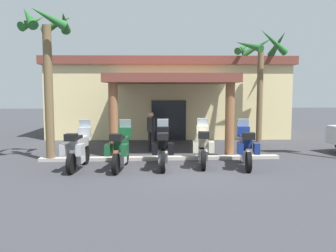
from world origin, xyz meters
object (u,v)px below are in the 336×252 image
at_px(motel_building, 167,97).
at_px(motorcycle_cream, 203,146).
at_px(motorcycle_green, 121,149).
at_px(palm_tree_roadside, 47,49).
at_px(motorcycle_silver, 78,148).
at_px(motorcycle_black, 163,147).
at_px(pedestrian, 151,129).
at_px(motorcycle_blue, 246,147).
at_px(palm_tree_near_portico, 260,59).

relative_size(motel_building, motorcycle_cream, 6.22).
bearing_deg(motorcycle_green, motorcycle_cream, -73.66).
bearing_deg(palm_tree_roadside, motorcycle_silver, -48.53).
xyz_separation_m(motorcycle_black, pedestrian, (-0.34, 3.31, 0.29)).
bearing_deg(motorcycle_blue, pedestrian, 51.28).
height_order(motorcycle_black, motorcycle_cream, same).
xyz_separation_m(motorcycle_cream, palm_tree_near_portico, (3.74, 5.53, 3.50)).
relative_size(motorcycle_green, motorcycle_black, 1.00).
xyz_separation_m(motel_building, motorcycle_blue, (2.06, -9.73, -1.54)).
bearing_deg(motorcycle_blue, motorcycle_black, 96.05).
relative_size(motorcycle_silver, motorcycle_cream, 1.00).
relative_size(motel_building, motorcycle_silver, 6.21).
height_order(motorcycle_silver, motorcycle_cream, same).
distance_m(motorcycle_silver, pedestrian, 4.19).
xyz_separation_m(motorcycle_green, motorcycle_black, (1.42, 0.16, 0.00)).
relative_size(motorcycle_silver, pedestrian, 1.29).
bearing_deg(motorcycle_black, motorcycle_silver, 93.65).
height_order(motorcycle_black, pedestrian, pedestrian).
bearing_deg(motel_building, palm_tree_near_portico, -38.74).
distance_m(motorcycle_cream, pedestrian, 3.54).
bearing_deg(palm_tree_near_portico, motorcycle_green, -137.92).
bearing_deg(pedestrian, palm_tree_near_portico, 166.79).
xyz_separation_m(motorcycle_cream, motorcycle_blue, (1.42, -0.37, 0.00)).
height_order(motel_building, motorcycle_blue, motel_building).
height_order(motorcycle_green, motorcycle_blue, same).
distance_m(motorcycle_black, palm_tree_roadside, 5.54).
bearing_deg(palm_tree_roadside, motorcycle_cream, -11.86).
relative_size(motorcycle_silver, motorcycle_black, 1.00).
bearing_deg(palm_tree_roadside, palm_tree_near_portico, 25.22).
bearing_deg(pedestrian, motel_building, -137.43).
distance_m(motorcycle_blue, palm_tree_near_portico, 7.24).
relative_size(motorcycle_black, palm_tree_near_portico, 0.40).
height_order(motorcycle_green, motorcycle_cream, same).
height_order(motel_building, motorcycle_green, motel_building).
bearing_deg(motorcycle_silver, motorcycle_green, -87.79).
distance_m(motorcycle_cream, palm_tree_near_portico, 7.54).
relative_size(motorcycle_blue, palm_tree_near_portico, 0.40).
xyz_separation_m(motorcycle_green, pedestrian, (1.09, 3.47, 0.29)).
height_order(motorcycle_green, pedestrian, pedestrian).
relative_size(pedestrian, palm_tree_roadside, 0.30).
bearing_deg(motorcycle_black, palm_tree_roadside, 74.07).
height_order(motorcycle_green, palm_tree_roadside, palm_tree_roadside).
relative_size(motel_building, palm_tree_near_portico, 2.47).
distance_m(pedestrian, palm_tree_roadside, 5.27).
bearing_deg(pedestrian, palm_tree_roadside, -10.72).
xyz_separation_m(motorcycle_blue, palm_tree_near_portico, (2.32, 5.90, 3.50)).
xyz_separation_m(motorcycle_green, palm_tree_roadside, (-2.70, 1.57, 3.43)).
height_order(motel_building, motorcycle_black, motel_building).
bearing_deg(motorcycle_blue, motorcycle_cream, 83.95).
relative_size(palm_tree_roadside, palm_tree_near_portico, 1.03).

